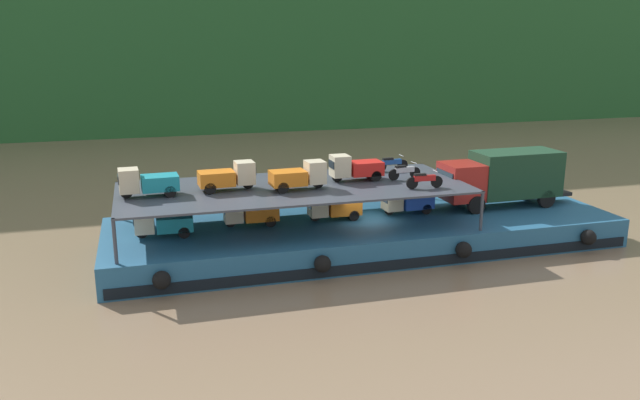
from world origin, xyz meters
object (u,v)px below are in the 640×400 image
object	(u,v)px
covered_lorry	(503,177)
motorcycle_upper_centre	(404,171)
mini_truck_lower_mid	(333,207)
mini_truck_lower_stern	(163,223)
mini_truck_upper_bow	(355,168)
mini_truck_lower_aft	(250,212)
mini_truck_upper_mid	(228,176)
motorcycle_upper_port	(424,180)
mini_truck_lower_fore	(406,201)
mini_truck_upper_stern	(148,182)
motorcycle_upper_stbd	(392,163)
mini_truck_upper_fore	(299,176)
cargo_barge	(365,233)

from	to	relation	value
covered_lorry	motorcycle_upper_centre	distance (m)	6.19
covered_lorry	mini_truck_lower_mid	xyz separation A→B (m)	(-9.93, 0.02, -1.00)
mini_truck_lower_stern	motorcycle_upper_centre	size ratio (longest dim) A/B	1.46
mini_truck_upper_bow	motorcycle_upper_centre	size ratio (longest dim) A/B	1.46
mini_truck_lower_aft	mini_truck_upper_bow	world-z (taller)	mini_truck_upper_bow
mini_truck_upper_mid	motorcycle_upper_port	xyz separation A→B (m)	(9.39, -2.28, -0.26)
mini_truck_upper_mid	mini_truck_lower_fore	bearing A→B (deg)	1.72
mini_truck_upper_stern	motorcycle_upper_centre	bearing A→B (deg)	0.42
motorcycle_upper_port	motorcycle_upper_centre	size ratio (longest dim) A/B	1.00
motorcycle_upper_stbd	motorcycle_upper_port	bearing A→B (deg)	-90.41
mini_truck_upper_fore	motorcycle_upper_stbd	size ratio (longest dim) A/B	1.47
mini_truck_upper_bow	motorcycle_upper_port	distance (m)	3.77
motorcycle_upper_centre	mini_truck_upper_bow	bearing A→B (deg)	170.14
mini_truck_upper_fore	motorcycle_upper_stbd	xyz separation A→B (m)	(6.06, 2.86, -0.26)
mini_truck_lower_aft	mini_truck_upper_stern	bearing A→B (deg)	-173.17
mini_truck_lower_mid	mini_truck_upper_fore	distance (m)	3.08
cargo_barge	motorcycle_upper_centre	size ratio (longest dim) A/B	14.02
mini_truck_lower_fore	mini_truck_upper_mid	world-z (taller)	mini_truck_upper_mid
mini_truck_lower_fore	mini_truck_upper_fore	bearing A→B (deg)	-169.84
cargo_barge	mini_truck_upper_fore	distance (m)	5.12
mini_truck_lower_stern	mini_truck_lower_fore	size ratio (longest dim) A/B	1.00
mini_truck_lower_aft	mini_truck_upper_mid	size ratio (longest dim) A/B	0.99
mini_truck_lower_stern	mini_truck_upper_fore	xyz separation A→B (m)	(6.60, -0.53, 2.00)
mini_truck_lower_mid	mini_truck_upper_bow	xyz separation A→B (m)	(1.22, 0.10, 2.00)
cargo_barge	mini_truck_upper_mid	size ratio (longest dim) A/B	9.53
mini_truck_lower_mid	mini_truck_lower_fore	bearing A→B (deg)	0.94
mini_truck_lower_fore	motorcycle_upper_stbd	distance (m)	2.47
mini_truck_lower_stern	motorcycle_upper_centre	distance (m)	12.61
mini_truck_lower_aft	mini_truck_lower_mid	xyz separation A→B (m)	(4.37, -0.14, 0.00)
mini_truck_upper_fore	mini_truck_upper_stern	bearing A→B (deg)	175.12
mini_truck_upper_bow	motorcycle_upper_centre	distance (m)	2.63
cargo_barge	mini_truck_lower_fore	size ratio (longest dim) A/B	9.55
mini_truck_lower_mid	motorcycle_upper_port	bearing A→B (deg)	-32.42
motorcycle_upper_centre	motorcycle_upper_stbd	xyz separation A→B (m)	(0.17, 2.16, 0.00)
mini_truck_lower_fore	motorcycle_upper_centre	bearing A→B (deg)	-131.12
mini_truck_upper_stern	motorcycle_upper_stbd	xyz separation A→B (m)	(13.22, 2.25, -0.26)
covered_lorry	mini_truck_upper_mid	bearing A→B (deg)	-179.24
covered_lorry	motorcycle_upper_centre	world-z (taller)	covered_lorry
mini_truck_lower_fore	motorcycle_upper_stbd	xyz separation A→B (m)	(-0.19, 1.74, 1.74)
motorcycle_upper_port	motorcycle_upper_centre	world-z (taller)	same
mini_truck_lower_stern	mini_truck_lower_mid	world-z (taller)	same
mini_truck_lower_fore	mini_truck_upper_fore	world-z (taller)	mini_truck_upper_fore
covered_lorry	mini_truck_upper_fore	xyz separation A→B (m)	(-12.03, -1.04, 1.00)
mini_truck_lower_mid	mini_truck_upper_fore	bearing A→B (deg)	-153.32
mini_truck_upper_bow	mini_truck_lower_stern	bearing A→B (deg)	-176.40
mini_truck_lower_stern	mini_truck_lower_fore	distance (m)	12.86
mini_truck_lower_stern	motorcycle_upper_centre	xyz separation A→B (m)	(12.49, 0.17, 1.74)
mini_truck_lower_aft	mini_truck_upper_fore	world-z (taller)	mini_truck_upper_fore
mini_truck_lower_aft	mini_truck_lower_mid	size ratio (longest dim) A/B	1.00
covered_lorry	motorcycle_upper_stbd	size ratio (longest dim) A/B	4.15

